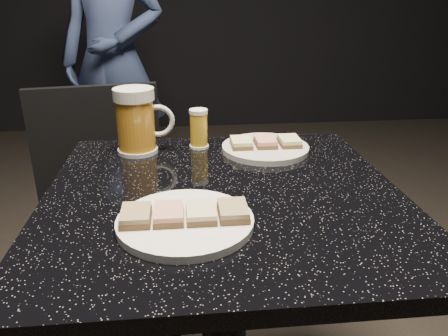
% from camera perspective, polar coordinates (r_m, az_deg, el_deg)
% --- Properties ---
extents(plate_large, '(0.23, 0.23, 0.01)m').
position_cam_1_polar(plate_large, '(0.74, -5.08, -7.01)').
color(plate_large, white).
rests_on(plate_large, table).
extents(plate_small, '(0.21, 0.21, 0.01)m').
position_cam_1_polar(plate_small, '(1.09, 5.40, 2.59)').
color(plate_small, silver).
rests_on(plate_small, table).
extents(patron, '(0.65, 0.52, 1.56)m').
position_cam_1_polar(patron, '(2.42, -14.27, 13.37)').
color(patron, navy).
rests_on(patron, floor).
extents(table, '(0.70, 0.70, 0.75)m').
position_cam_1_polar(table, '(0.99, -0.00, -15.86)').
color(table, black).
rests_on(table, floor).
extents(beer_mug, '(0.14, 0.10, 0.16)m').
position_cam_1_polar(beer_mug, '(1.07, -11.30, 6.08)').
color(beer_mug, silver).
rests_on(beer_mug, table).
extents(beer_tumbler, '(0.05, 0.05, 0.10)m').
position_cam_1_polar(beer_tumbler, '(1.10, -3.32, 5.14)').
color(beer_tumbler, white).
rests_on(beer_tumbler, table).
extents(chair, '(0.45, 0.45, 0.86)m').
position_cam_1_polar(chair, '(1.37, -15.37, -5.74)').
color(chair, black).
rests_on(chair, floor).
extents(canapes_on_plate_large, '(0.21, 0.07, 0.02)m').
position_cam_1_polar(canapes_on_plate_large, '(0.74, -5.12, -5.89)').
color(canapes_on_plate_large, '#4C3521').
rests_on(canapes_on_plate_large, plate_large).
extents(canapes_on_plate_small, '(0.17, 0.07, 0.02)m').
position_cam_1_polar(canapes_on_plate_small, '(1.08, 5.43, 3.41)').
color(canapes_on_plate_small, '#4C3521').
rests_on(canapes_on_plate_small, plate_small).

